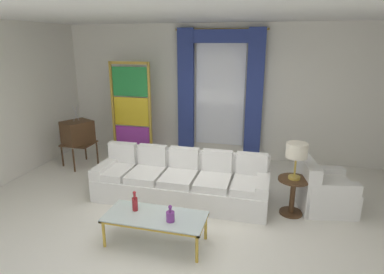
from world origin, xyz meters
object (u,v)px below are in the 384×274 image
Objects in this scene: bottle_blue_decanter at (135,203)px; peacock_figurine at (143,157)px; bottle_crystal_tall at (170,216)px; stained_glass_divider at (131,113)px; vintage_tv at (78,133)px; armchair_white at (322,192)px; round_side_table at (293,193)px; couch_white_long at (182,181)px; table_lamp_brass at (297,152)px; coffee_table at (155,218)px.

peacock_figurine is (-0.95, 2.48, -0.30)m from bottle_blue_decanter.
stained_glass_divider is at bearing 121.96° from bottle_crystal_tall.
vintage_tv is at bearing -141.34° from stained_glass_divider.
stained_glass_divider is at bearing 132.58° from peacock_figurine.
round_side_table is (-0.47, -0.31, 0.07)m from armchair_white.
peacock_figurine is 3.31m from round_side_table.
table_lamp_brass reaches higher than couch_white_long.
bottle_crystal_tall reaches higher than coffee_table.
table_lamp_brass reaches higher than armchair_white.
bottle_blue_decanter is at bearing -150.17° from round_side_table.
stained_glass_divider is at bearing 134.93° from couch_white_long.
vintage_tv is 2.26× the size of round_side_table.
coffee_table is 4.70× the size of bottle_blue_decanter.
bottle_crystal_tall is 3.69m from stained_glass_divider.
vintage_tv is 2.24× the size of peacock_figurine.
armchair_white is (4.87, -0.69, -0.44)m from vintage_tv.
table_lamp_brass reaches higher than bottle_crystal_tall.
round_side_table is at bearing -2.56° from couch_white_long.
round_side_table reaches higher than peacock_figurine.
stained_glass_divider is 3.89m from table_lamp_brass.
vintage_tv reaches higher than round_side_table.
table_lamp_brass is (4.40, -1.00, 0.30)m from vintage_tv.
couch_white_long is at bearing 91.39° from coffee_table.
round_side_table is (4.40, -1.00, -0.37)m from vintage_tv.
bottle_crystal_tall is 0.17× the size of vintage_tv.
couch_white_long reaches higher than bottle_crystal_tall.
couch_white_long reaches higher than bottle_blue_decanter.
peacock_figurine is (-3.52, 0.97, -0.07)m from armchair_white.
armchair_white reaches higher than peacock_figurine.
round_side_table is (2.10, 1.20, -0.17)m from bottle_blue_decanter.
bottle_crystal_tall is 0.40× the size of table_lamp_brass.
vintage_tv is (-2.61, 2.27, 0.35)m from coffee_table.
coffee_table is 3.48m from vintage_tv.
bottle_crystal_tall is at bearing -18.25° from coffee_table.
coffee_table is 0.61× the size of stained_glass_divider.
bottle_crystal_tall is at bearing -58.04° from stained_glass_divider.
round_side_table is (1.82, -0.08, 0.05)m from couch_white_long.
armchair_white is at bearing 33.85° from round_side_table.
couch_white_long is 4.91× the size of round_side_table.
vintage_tv is at bearing -168.43° from peacock_figurine.
vintage_tv is 2.36× the size of table_lamp_brass.
stained_glass_divider reaches higher than vintage_tv.
vintage_tv is 1.41× the size of armchair_white.
peacock_figurine is (-1.23, 1.20, -0.09)m from couch_white_long.
round_side_table is (3.48, -1.74, -0.70)m from stained_glass_divider.
bottle_blue_decanter is at bearing -150.17° from table_lamp_brass.
coffee_table is 2.19m from round_side_table.
coffee_table is 3.52m from stained_glass_divider.
stained_glass_divider reaches higher than coffee_table.
coffee_table is at bearing 161.75° from bottle_crystal_tall.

